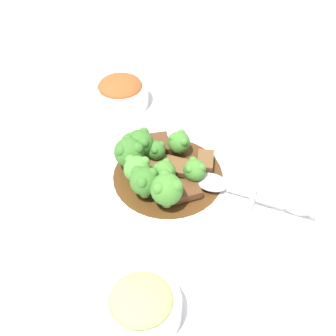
{
  "coord_description": "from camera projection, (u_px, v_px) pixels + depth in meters",
  "views": [
    {
      "loc": [
        0.18,
        -0.52,
        0.61
      ],
      "look_at": [
        0.0,
        0.0,
        0.03
      ],
      "focal_mm": 50.0,
      "sensor_mm": 36.0,
      "label": 1
    }
  ],
  "objects": [
    {
      "name": "ground_plane",
      "position": [
        168.0,
        181.0,
        0.82
      ],
      "size": [
        4.0,
        4.0,
        0.0
      ],
      "primitive_type": "plane",
      "color": "silver"
    },
    {
      "name": "main_plate",
      "position": [
        168.0,
        178.0,
        0.81
      ],
      "size": [
        0.31,
        0.31,
        0.02
      ],
      "color": "white",
      "rests_on": "ground_plane"
    },
    {
      "name": "beef_strip_0",
      "position": [
        205.0,
        161.0,
        0.82
      ],
      "size": [
        0.04,
        0.05,
        0.01
      ],
      "color": "brown",
      "rests_on": "main_plate"
    },
    {
      "name": "beef_strip_1",
      "position": [
        182.0,
        191.0,
        0.77
      ],
      "size": [
        0.07,
        0.07,
        0.01
      ],
      "color": "#56331E",
      "rests_on": "main_plate"
    },
    {
      "name": "beef_strip_2",
      "position": [
        170.0,
        165.0,
        0.82
      ],
      "size": [
        0.08,
        0.04,
        0.01
      ],
      "color": "brown",
      "rests_on": "main_plate"
    },
    {
      "name": "beef_strip_3",
      "position": [
        159.0,
        144.0,
        0.85
      ],
      "size": [
        0.06,
        0.06,
        0.01
      ],
      "color": "#56331E",
      "rests_on": "main_plate"
    },
    {
      "name": "broccoli_floret_0",
      "position": [
        129.0,
        152.0,
        0.79
      ],
      "size": [
        0.05,
        0.05,
        0.06
      ],
      "color": "#7FA84C",
      "rests_on": "main_plate"
    },
    {
      "name": "broccoli_floret_1",
      "position": [
        144.0,
        181.0,
        0.75
      ],
      "size": [
        0.05,
        0.05,
        0.06
      ],
      "color": "#7FA84C",
      "rests_on": "main_plate"
    },
    {
      "name": "broccoli_floret_2",
      "position": [
        165.0,
        172.0,
        0.78
      ],
      "size": [
        0.04,
        0.04,
        0.04
      ],
      "color": "#8EB756",
      "rests_on": "main_plate"
    },
    {
      "name": "broccoli_floret_3",
      "position": [
        167.0,
        189.0,
        0.73
      ],
      "size": [
        0.05,
        0.05,
        0.06
      ],
      "color": "#7FA84C",
      "rests_on": "main_plate"
    },
    {
      "name": "broccoli_floret_4",
      "position": [
        156.0,
        150.0,
        0.81
      ],
      "size": [
        0.03,
        0.03,
        0.04
      ],
      "color": "#8EB756",
      "rests_on": "main_plate"
    },
    {
      "name": "broccoli_floret_5",
      "position": [
        140.0,
        143.0,
        0.81
      ],
      "size": [
        0.05,
        0.05,
        0.06
      ],
      "color": "#7FA84C",
      "rests_on": "main_plate"
    },
    {
      "name": "broccoli_floret_6",
      "position": [
        194.0,
        170.0,
        0.78
      ],
      "size": [
        0.04,
        0.04,
        0.05
      ],
      "color": "#7FA84C",
      "rests_on": "main_plate"
    },
    {
      "name": "broccoli_floret_7",
      "position": [
        137.0,
        169.0,
        0.77
      ],
      "size": [
        0.05,
        0.05,
        0.05
      ],
      "color": "#8EB756",
      "rests_on": "main_plate"
    },
    {
      "name": "broccoli_floret_8",
      "position": [
        180.0,
        142.0,
        0.83
      ],
      "size": [
        0.04,
        0.04,
        0.04
      ],
      "color": "#7FA84C",
      "rests_on": "main_plate"
    },
    {
      "name": "serving_spoon",
      "position": [
        221.0,
        186.0,
        0.78
      ],
      "size": [
        0.21,
        0.04,
        0.01
      ],
      "color": "silver",
      "rests_on": "main_plate"
    },
    {
      "name": "side_bowl_kimchi",
      "position": [
        121.0,
        92.0,
        0.96
      ],
      "size": [
        0.11,
        0.11,
        0.06
      ],
      "color": "white",
      "rests_on": "ground_plane"
    },
    {
      "name": "side_bowl_appetizer",
      "position": [
        142.0,
        305.0,
        0.63
      ],
      "size": [
        0.11,
        0.11,
        0.06
      ],
      "color": "white",
      "rests_on": "ground_plane"
    },
    {
      "name": "sauce_dish",
      "position": [
        301.0,
        196.0,
        0.79
      ],
      "size": [
        0.08,
        0.08,
        0.01
      ],
      "color": "white",
      "rests_on": "ground_plane"
    }
  ]
}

